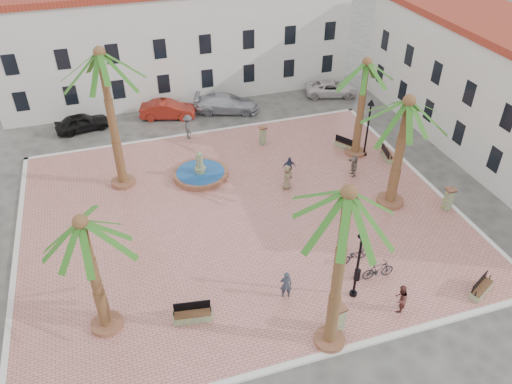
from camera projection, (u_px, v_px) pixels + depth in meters
ground at (241, 216)px, 30.90m from camera, size 120.00×120.00×0.00m
plaza at (241, 215)px, 30.86m from camera, size 26.00×22.00×0.15m
kerb_n at (202, 133)px, 39.38m from camera, size 26.30×0.30×0.16m
kerb_s at (309, 359)px, 22.33m from camera, size 26.30×0.30×0.16m
kerb_e at (423, 179)px, 34.08m from camera, size 0.30×22.30×0.16m
kerb_w at (16, 259)px, 27.64m from camera, size 0.30×22.30×0.16m
building_north at (176, 38)px, 43.63m from camera, size 30.40×7.40×9.50m
building_east at (506, 94)px, 34.78m from camera, size 7.40×26.40×9.00m
fountain at (200, 173)px, 34.09m from camera, size 3.75×3.75×1.94m
palm_nw at (102, 68)px, 28.81m from camera, size 5.22×5.22×9.41m
palm_sw at (84, 237)px, 20.56m from camera, size 4.87×4.87×6.68m
palm_s at (347, 211)px, 18.65m from camera, size 4.74×4.74×8.78m
palm_e at (407, 115)px, 28.19m from camera, size 5.50×5.50×7.43m
palm_ne at (366, 74)px, 33.16m from camera, size 4.97×4.97×7.30m
bench_s at (193, 315)px, 23.93m from camera, size 1.94×0.85×0.99m
bench_se at (481, 289)px, 25.37m from camera, size 1.73×1.22×0.89m
bench_e at (387, 155)px, 36.01m from camera, size 0.84×1.73×0.88m
bench_ne at (347, 145)px, 37.15m from camera, size 1.45×1.84×0.96m
lamppost_s at (360, 252)px, 23.70m from camera, size 0.47×0.47×4.31m
lamppost_e at (369, 118)px, 34.78m from camera, size 0.48×0.48×4.44m
bollard_se at (339, 318)px, 23.14m from camera, size 0.63×0.63×1.55m
bollard_n at (263, 135)px, 37.41m from camera, size 0.59×0.59×1.44m
bollard_e at (449, 199)px, 30.77m from camera, size 0.60×0.60×1.52m
litter_bin at (357, 275)px, 26.09m from camera, size 0.33×0.33×0.65m
cyclist_a at (286, 285)px, 24.85m from camera, size 0.68×0.53×1.64m
bicycle_a at (355, 255)px, 27.16m from camera, size 1.76×0.86×0.89m
cyclist_b at (401, 299)px, 24.12m from camera, size 0.98×0.94×1.59m
bicycle_b at (378, 270)px, 26.09m from camera, size 1.80×0.57×1.07m
pedestrian_fountain_a at (287, 177)px, 32.61m from camera, size 1.00×0.95×1.72m
pedestrian_fountain_b at (289, 167)px, 33.72m from camera, size 0.97×0.51×1.57m
pedestrian_north at (188, 127)px, 38.04m from camera, size 0.73×1.25×1.92m
pedestrian_east at (354, 165)px, 33.90m from camera, size 0.73×1.51×1.57m
car_black at (82, 122)px, 39.50m from camera, size 4.34×2.34×1.40m
car_red at (168, 110)px, 41.26m from camera, size 4.76×2.72×1.48m
car_silver at (227, 103)px, 42.18m from camera, size 5.73×3.75×1.54m
car_white at (332, 89)px, 44.92m from camera, size 5.09×3.38×1.30m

